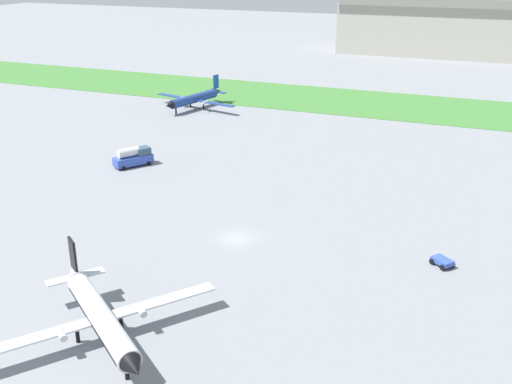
{
  "coord_description": "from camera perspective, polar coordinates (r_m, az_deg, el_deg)",
  "views": [
    {
      "loc": [
        28.57,
        -63.45,
        33.59
      ],
      "look_at": [
        -0.87,
        8.66,
        3.0
      ],
      "focal_mm": 42.83,
      "sensor_mm": 36.0,
      "label": 1
    }
  ],
  "objects": [
    {
      "name": "airplane_taxiing_turboprop",
      "position": [
        142.37,
        -5.73,
        8.7
      ],
      "size": [
        21.98,
        18.94,
        6.68
      ],
      "rotation": [
        0.0,
        0.0,
        4.47
      ],
      "color": "navy",
      "rests_on": "ground_plane"
    },
    {
      "name": "hangar_distant",
      "position": [
        229.87,
        17.2,
        16.06
      ],
      "size": [
        69.4,
        28.03,
        33.68
      ],
      "color": "#B2AD9E",
      "rests_on": "ground_plane"
    },
    {
      "name": "ground_plane",
      "position": [
        77.27,
        -1.84,
        -4.34
      ],
      "size": [
        600.0,
        600.0,
        0.0
      ],
      "primitive_type": "plane",
      "color": "gray"
    },
    {
      "name": "grass_taxiway_strip",
      "position": [
        149.72,
        10.74,
        8.12
      ],
      "size": [
        360.0,
        28.0,
        0.08
      ],
      "primitive_type": "cube",
      "color": "#3D7533",
      "rests_on": "ground_plane"
    },
    {
      "name": "baggage_cart_midfield",
      "position": [
        73.66,
        17.01,
        -6.22
      ],
      "size": [
        2.95,
        2.86,
        0.9
      ],
      "rotation": [
        0.0,
        0.0,
        5.61
      ],
      "color": "#334FB2",
      "rests_on": "ground_plane"
    },
    {
      "name": "fuel_truck_near_gate",
      "position": [
        104.87,
        -11.37,
        3.24
      ],
      "size": [
        5.54,
        6.76,
        3.29
      ],
      "rotation": [
        0.0,
        0.0,
        1.0
      ],
      "color": "#334FB2",
      "rests_on": "ground_plane"
    },
    {
      "name": "airplane_foreground_turboprop",
      "position": [
        58.94,
        -14.36,
        -11.11
      ],
      "size": [
        17.21,
        19.42,
        6.94
      ],
      "rotation": [
        0.0,
        0.0,
        5.64
      ],
      "color": "silver",
      "rests_on": "ground_plane"
    }
  ]
}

